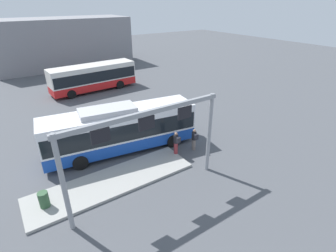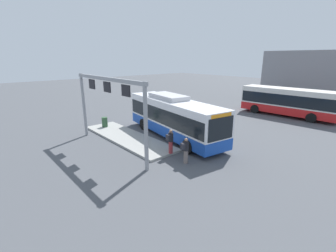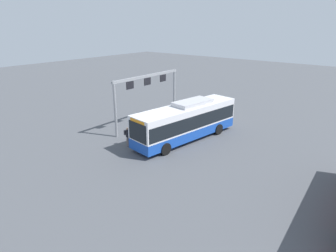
% 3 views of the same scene
% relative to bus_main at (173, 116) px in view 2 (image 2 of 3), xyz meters
% --- Properties ---
extents(ground_plane, '(120.00, 120.00, 0.00)m').
position_rel_bus_main_xyz_m(ground_plane, '(0.01, -0.00, -1.81)').
color(ground_plane, '#4C4F54').
extents(platform_curb, '(10.00, 2.80, 0.16)m').
position_rel_bus_main_xyz_m(platform_curb, '(-2.13, -3.18, -1.73)').
color(platform_curb, '#9E9E99').
rests_on(platform_curb, ground).
extents(bus_main, '(10.99, 4.08, 3.46)m').
position_rel_bus_main_xyz_m(bus_main, '(0.00, 0.00, 0.00)').
color(bus_main, '#1947AD').
rests_on(bus_main, ground).
extents(bus_background_left, '(10.15, 3.10, 3.10)m').
position_rel_bus_main_xyz_m(bus_background_left, '(3.16, 14.55, -0.03)').
color(bus_background_left, red).
rests_on(bus_background_left, ground).
extents(person_boarding, '(0.36, 0.53, 1.67)m').
position_rel_bus_main_xyz_m(person_boarding, '(4.35, -2.97, -0.92)').
color(person_boarding, slate).
rests_on(person_boarding, ground).
extents(person_waiting_near, '(0.37, 0.54, 1.67)m').
position_rel_bus_main_xyz_m(person_waiting_near, '(2.82, -2.86, -0.76)').
color(person_waiting_near, maroon).
rests_on(person_waiting_near, platform_curb).
extents(platform_sign_gantry, '(9.07, 0.24, 5.20)m').
position_rel_bus_main_xyz_m(platform_sign_gantry, '(-0.83, -5.33, 1.93)').
color(platform_sign_gantry, gray).
rests_on(platform_sign_gantry, ground).
extents(trash_bin, '(0.52, 0.52, 0.90)m').
position_rel_bus_main_xyz_m(trash_bin, '(-5.97, -3.22, -1.20)').
color(trash_bin, '#2D5133').
rests_on(trash_bin, platform_curb).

